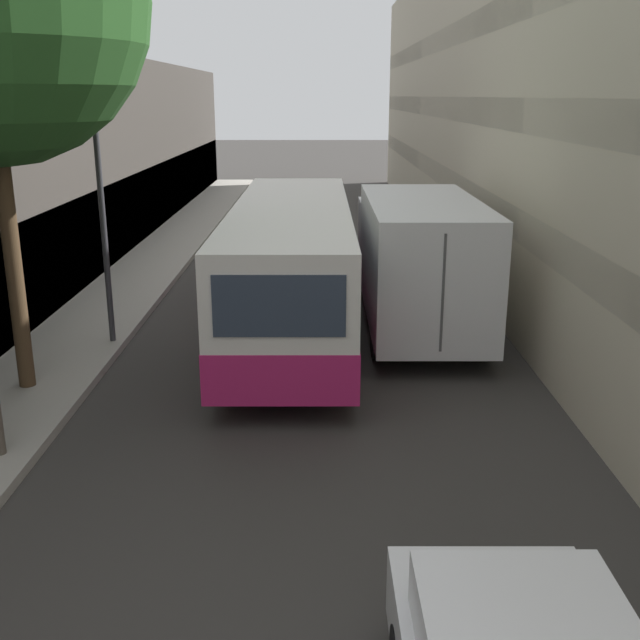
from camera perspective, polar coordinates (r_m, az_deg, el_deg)
The scene contains 6 objects.
ground_plane at distance 16.74m, azimuth -0.74°, elevation -0.84°, with size 150.00×150.00×0.00m, color #33302D.
sidewalk_left at distance 17.49m, azimuth -16.90°, elevation -0.54°, with size 2.17×60.00×0.16m.
building_right_apartment at distance 16.79m, azimuth 19.16°, elevation 15.45°, with size 2.40×60.00×9.92m.
bus at distance 16.40m, azimuth -1.88°, elevation 4.25°, with size 2.48×10.57×2.82m.
box_truck at distance 17.16m, azimuth 7.60°, elevation 4.95°, with size 2.32×8.12×2.95m.
street_lamp at distance 15.44m, azimuth -16.58°, elevation 15.12°, with size 0.36×0.80×6.67m.
Camera 1 is at (0.29, -0.95, 5.05)m, focal length 42.00 mm.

